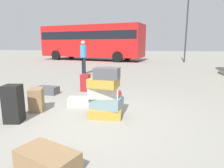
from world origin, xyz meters
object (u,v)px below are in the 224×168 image
Objects in this scene: suitcase_cream_foreground_near at (83,102)px; suitcase_charcoal_foreground_far at (48,90)px; suitcase_black_left_side at (13,104)px; person_bearded_onlooker at (83,54)px; suitcase_tower at (105,95)px; parked_bus at (91,40)px; suitcase_maroon_white_trunk at (112,95)px; suitcase_brown_right_side at (36,100)px; suitcase_maroon_behind_tower at (85,83)px; suitcase_brown_upright_blue at (47,161)px; lamp_post at (188,7)px.

suitcase_charcoal_foreground_far is at bearing 137.66° from suitcase_cream_foreground_near.
person_bearded_onlooker is (-0.59, 6.44, 0.63)m from suitcase_black_left_side.
parked_bus is at bearing 106.23° from suitcase_tower.
suitcase_cream_foreground_near is at bearing 135.96° from suitcase_tower.
suitcase_cream_foreground_near is 0.08× the size of parked_bus.
suitcase_brown_right_side is (-1.55, -1.22, 0.15)m from suitcase_maroon_white_trunk.
suitcase_cream_foreground_near is (1.03, 1.23, -0.27)m from suitcase_black_left_side.
suitcase_maroon_behind_tower is 1.20m from suitcase_charcoal_foreground_far.
suitcase_brown_upright_blue is 1.39× the size of suitcase_maroon_behind_tower.
suitcase_black_left_side is 6.50m from person_bearded_onlooker.
person_bearded_onlooker reaches higher than suitcase_maroon_behind_tower.
suitcase_maroon_behind_tower is 12.83m from parked_bus.
suitcase_brown_upright_blue reaches higher than suitcase_charcoal_foreground_far.
lamp_post reaches higher than suitcase_maroon_behind_tower.
suitcase_black_left_side is at bearing -73.04° from suitcase_charcoal_foreground_far.
parked_bus reaches higher than suitcase_tower.
suitcase_charcoal_foreground_far is 0.10× the size of lamp_post.
suitcase_maroon_white_trunk is 0.30× the size of person_bearded_onlooker.
suitcase_brown_upright_blue is at bearing -62.81° from parked_bus.
suitcase_brown_upright_blue is (-0.33, -1.91, -0.34)m from suitcase_tower.
suitcase_cream_foreground_near is 1.45× the size of suitcase_brown_right_side.
suitcase_black_left_side is 0.99× the size of suitcase_cream_foreground_near.
suitcase_cream_foreground_near is 1.74m from suitcase_charcoal_foreground_far.
person_bearded_onlooker is (-1.61, 5.21, 0.89)m from suitcase_cream_foreground_near.
suitcase_cream_foreground_near is (-0.35, 2.57, -0.02)m from suitcase_brown_upright_blue.
suitcase_tower is at bearing -99.89° from suitcase_maroon_white_trunk.
suitcase_charcoal_foreground_far is at bearing -66.90° from parked_bus.
lamp_post is (5.61, 13.40, 4.10)m from suitcase_brown_right_side.
suitcase_black_left_side is 0.44× the size of person_bearded_onlooker.
parked_bus reaches higher than suitcase_black_left_side.
suitcase_charcoal_foreground_far is (-1.03, -0.59, -0.16)m from suitcase_maroon_behind_tower.
suitcase_tower is at bearing -106.38° from lamp_post.
person_bearded_onlooker is at bearing 111.38° from suitcase_tower.
suitcase_maroon_behind_tower is at bearing -21.47° from person_bearded_onlooker.
suitcase_tower is 1.02m from suitcase_cream_foreground_near.
suitcase_black_left_side reaches higher than suitcase_cream_foreground_near.
lamp_post is (3.98, 13.54, 3.89)m from suitcase_tower.
suitcase_charcoal_foreground_far is at bearing -150.45° from suitcase_maroon_behind_tower.
lamp_post is (8.22, -1.03, 2.52)m from parked_bus.
suitcase_black_left_side is at bearing 158.29° from suitcase_brown_upright_blue.
suitcase_brown_right_side is 0.05× the size of parked_bus.
lamp_post reaches higher than suitcase_brown_upright_blue.
suitcase_tower is 1.92× the size of suitcase_maroon_behind_tower.
suitcase_brown_upright_blue is 3.27m from suitcase_maroon_white_trunk.
suitcase_cream_foreground_near is 5.53m from person_bearded_onlooker.
suitcase_maroon_white_trunk is (0.25, 3.26, -0.01)m from suitcase_brown_upright_blue.
suitcase_maroon_behind_tower is at bearing 36.14° from suitcase_charcoal_foreground_far.
suitcase_maroon_white_trunk is at bearing -1.66° from suitcase_charcoal_foreground_far.
suitcase_tower is 1.65m from suitcase_brown_right_side.
suitcase_black_left_side is 1.43× the size of suitcase_brown_right_side.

